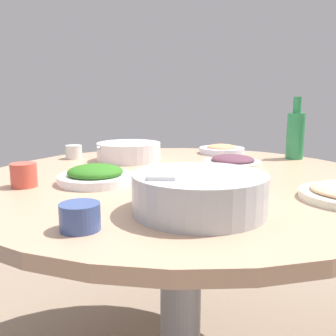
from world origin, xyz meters
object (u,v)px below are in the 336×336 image
(tea_cup_near, at_px, (74,152))
(rice_bowl, at_px, (199,192))
(dish_eggplant, at_px, (233,162))
(soup_bowl, at_px, (129,152))
(dish_shrimp, at_px, (222,149))
(tea_cup_far, at_px, (24,175))
(tea_cup_side, at_px, (80,217))
(round_dining_table, at_px, (181,213))
(dish_greens, at_px, (95,175))
(green_bottle, at_px, (295,134))

(tea_cup_near, bearing_deg, rice_bowl, 147.94)
(dish_eggplant, distance_m, tea_cup_near, 0.64)
(soup_bowl, bearing_deg, dish_shrimp, -129.00)
(soup_bowl, relative_size, tea_cup_far, 3.45)
(dish_shrimp, distance_m, tea_cup_side, 1.04)
(soup_bowl, xyz_separation_m, tea_cup_far, (0.04, 0.50, 0.00))
(round_dining_table, bearing_deg, dish_greens, 45.39)
(soup_bowl, distance_m, dish_shrimp, 0.43)
(green_bottle, height_order, tea_cup_side, green_bottle)
(rice_bowl, distance_m, dish_greens, 0.40)
(tea_cup_near, bearing_deg, dish_eggplant, -170.74)
(round_dining_table, height_order, dish_greens, dish_greens)
(rice_bowl, xyz_separation_m, soup_bowl, (0.49, -0.51, -0.01))
(round_dining_table, relative_size, tea_cup_far, 18.12)
(dish_eggplant, relative_size, tea_cup_far, 2.82)
(dish_shrimp, bearing_deg, dish_greens, 77.63)
(rice_bowl, relative_size, tea_cup_side, 3.77)
(green_bottle, xyz_separation_m, tea_cup_side, (0.25, 1.03, -0.07))
(soup_bowl, relative_size, dish_greens, 1.13)
(dish_greens, relative_size, tea_cup_far, 3.06)
(dish_greens, bearing_deg, tea_cup_side, 122.21)
(rice_bowl, bearing_deg, soup_bowl, -45.96)
(round_dining_table, bearing_deg, tea_cup_side, 92.20)
(tea_cup_far, bearing_deg, dish_eggplant, -129.25)
(tea_cup_far, distance_m, tea_cup_side, 0.42)
(dish_eggplant, bearing_deg, dish_shrimp, -65.45)
(green_bottle, bearing_deg, round_dining_table, 61.79)
(tea_cup_far, bearing_deg, dish_shrimp, -110.27)
(dish_greens, distance_m, tea_cup_near, 0.46)
(dish_eggplant, distance_m, tea_cup_side, 0.75)
(dish_shrimp, bearing_deg, round_dining_table, 93.69)
(round_dining_table, height_order, tea_cup_far, tea_cup_far)
(round_dining_table, xyz_separation_m, dish_greens, (0.19, 0.19, 0.14))
(round_dining_table, xyz_separation_m, rice_bowl, (-0.18, 0.32, 0.17))
(green_bottle, bearing_deg, dish_greens, 56.59)
(dish_shrimp, xyz_separation_m, tea_cup_side, (-0.05, 1.04, 0.01))
(round_dining_table, relative_size, dish_greens, 5.93)
(dish_eggplant, height_order, tea_cup_far, tea_cup_far)
(tea_cup_near, distance_m, tea_cup_side, 0.85)
(rice_bowl, xyz_separation_m, tea_cup_side, (0.16, 0.20, -0.02))
(dish_greens, height_order, dish_eggplant, dish_greens)
(tea_cup_far, xyz_separation_m, tea_cup_side, (-0.36, 0.21, -0.01))
(soup_bowl, bearing_deg, round_dining_table, 149.07)
(rice_bowl, height_order, green_bottle, green_bottle)
(dish_shrimp, bearing_deg, tea_cup_far, 69.73)
(rice_bowl, relative_size, green_bottle, 1.19)
(tea_cup_side, bearing_deg, rice_bowl, -128.99)
(tea_cup_near, distance_m, tea_cup_far, 0.48)
(round_dining_table, height_order, tea_cup_near, tea_cup_near)
(tea_cup_near, bearing_deg, soup_bowl, -164.89)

